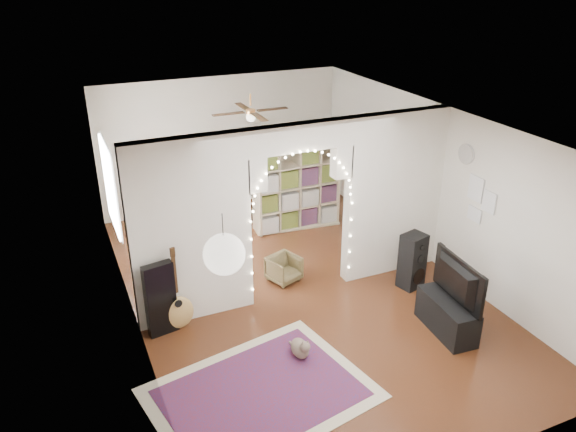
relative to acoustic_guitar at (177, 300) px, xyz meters
name	(u,v)px	position (x,y,z in m)	size (l,w,h in m)	color
floor	(299,289)	(1.98, 0.25, -0.48)	(7.50, 7.50, 0.00)	black
ceiling	(300,123)	(1.98, 0.25, 2.22)	(5.00, 7.50, 0.02)	white
wall_back	(222,143)	(1.98, 4.00, 0.87)	(5.00, 0.02, 2.70)	silver
wall_front	(469,364)	(1.98, -3.50, 0.87)	(5.00, 0.02, 2.70)	silver
wall_left	(128,243)	(-0.52, 0.25, 0.87)	(0.02, 7.50, 2.70)	silver
wall_right	(437,187)	(4.48, 0.25, 0.87)	(0.02, 7.50, 2.70)	silver
divider_wall	(300,207)	(1.98, 0.25, 0.95)	(5.00, 0.20, 2.70)	silver
fairy_lights	(303,203)	(1.98, 0.12, 1.07)	(1.64, 0.04, 1.60)	#FFEABF
window	(110,186)	(-0.49, 2.05, 1.02)	(0.04, 1.20, 1.40)	white
wall_clock	(466,154)	(4.46, -0.35, 1.62)	(0.31, 0.31, 0.03)	white
picture_frames	(479,200)	(4.46, -0.75, 1.02)	(0.02, 0.50, 0.70)	white
paper_lantern	(224,254)	(0.08, -2.15, 1.77)	(0.40, 0.40, 0.40)	white
ceiling_fan	(251,111)	(1.98, 2.25, 1.92)	(1.10, 1.10, 0.30)	#D48B46
area_rug	(261,393)	(0.57, -1.69, -0.47)	(2.53, 1.89, 0.02)	maroon
guitar_case	(160,299)	(-0.22, 0.00, 0.07)	(0.42, 0.14, 1.09)	black
acoustic_guitar	(177,300)	(0.00, 0.00, 0.00)	(0.46, 0.25, 1.09)	#AF8A46
tabby_cat	(300,348)	(1.30, -1.25, -0.34)	(0.23, 0.51, 0.34)	brown
floor_speaker	(412,261)	(3.65, -0.38, -0.02)	(0.42, 0.39, 0.91)	black
media_console	(447,316)	(3.41, -1.57, -0.23)	(0.40, 1.00, 0.50)	black
tv	(452,281)	(3.41, -1.57, 0.33)	(1.07, 0.14, 0.62)	black
bookcase	(297,185)	(2.91, 2.38, 0.38)	(1.66, 0.42, 1.70)	#BFAC8A
dining_table	(195,198)	(1.07, 2.98, 0.20)	(1.22, 0.83, 0.76)	brown
flower_vase	(194,189)	(1.07, 2.98, 0.37)	(0.18, 0.18, 0.19)	white
dining_chair_left	(284,269)	(1.87, 0.60, -0.26)	(0.46, 0.47, 0.43)	brown
dining_chair_right	(212,210)	(1.49, 3.29, -0.26)	(0.47, 0.48, 0.44)	brown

